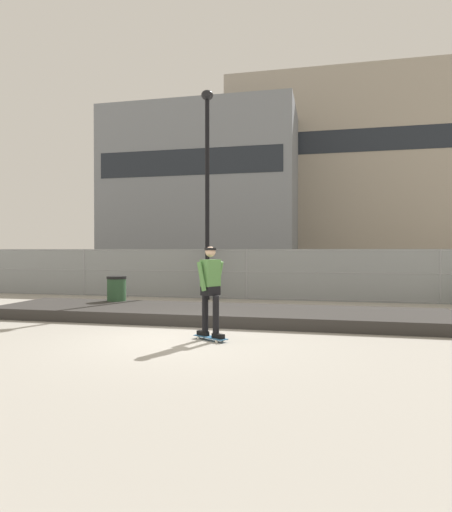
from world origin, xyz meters
TOP-DOWN VIEW (x-y plane):
  - ground_plane at (0.00, 0.00)m, footprint 120.00×120.00m
  - gravel_berm at (0.00, 2.64)m, footprint 11.91×2.59m
  - skateboard at (0.55, 0.03)m, footprint 0.79×0.58m
  - skater at (0.55, 0.03)m, footprint 0.67×0.62m
  - chain_fence at (0.00, 7.43)m, footprint 26.46×0.06m
  - street_lamp at (-1.39, 7.03)m, footprint 0.44×0.44m
  - parked_car_near at (-2.33, 10.57)m, footprint 4.46×2.06m
  - library_building at (-9.91, 37.97)m, footprint 19.66×12.64m
  - office_block at (7.05, 47.58)m, footprint 31.21×13.10m
  - trash_bin at (-3.31, 3.65)m, footprint 0.59×0.59m

SIDE VIEW (x-z plane):
  - ground_plane at x=0.00m, z-range 0.00..0.00m
  - skateboard at x=0.55m, z-range 0.02..0.09m
  - gravel_berm at x=0.00m, z-range 0.00..0.29m
  - trash_bin at x=-3.31m, z-range 0.00..1.03m
  - parked_car_near at x=-2.33m, z-range 0.01..1.67m
  - chain_fence at x=0.00m, z-range 0.01..1.86m
  - skater at x=0.55m, z-range 0.20..2.02m
  - street_lamp at x=-1.39m, z-range 0.86..8.50m
  - library_building at x=-9.91m, z-range 0.00..16.41m
  - office_block at x=7.05m, z-range 0.00..22.00m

